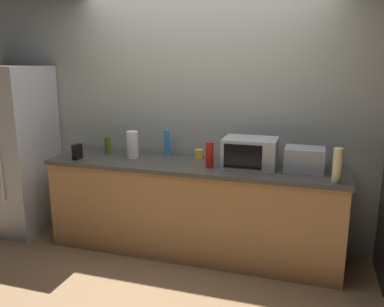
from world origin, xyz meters
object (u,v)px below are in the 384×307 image
object	(u,v)px
refrigerator	(14,150)
microwave	(250,153)
bottle_hand_soap	(337,165)
toaster_oven	(304,159)
paper_towel_roll	(133,145)
bottle_hot_sauce	(210,155)
mug_yellow	(199,154)
bottle_spray_cleaner	(167,143)
bottle_olive_oil	(108,145)
cordless_phone	(77,152)

from	to	relation	value
refrigerator	microwave	world-z (taller)	refrigerator
bottle_hand_soap	toaster_oven	bearing A→B (deg)	133.75
paper_towel_roll	bottle_hot_sauce	xyz separation A→B (m)	(0.83, -0.13, -0.02)
paper_towel_roll	bottle_hot_sauce	distance (m)	0.84
microwave	refrigerator	bearing A→B (deg)	-178.94
toaster_oven	bottle_hand_soap	distance (m)	0.38
refrigerator	toaster_oven	xyz separation A→B (m)	(3.07, 0.06, 0.10)
microwave	toaster_oven	size ratio (longest dim) A/B	1.41
mug_yellow	microwave	bearing A→B (deg)	-19.09
bottle_spray_cleaner	mug_yellow	xyz separation A→B (m)	(0.34, -0.00, -0.09)
toaster_oven	bottle_olive_oil	bearing A→B (deg)	177.82
paper_towel_roll	bottle_hot_sauce	bearing A→B (deg)	-8.67
paper_towel_roll	bottle_spray_cleaner	xyz separation A→B (m)	(0.30, 0.18, -0.00)
bottle_hand_soap	mug_yellow	bearing A→B (deg)	160.76
paper_towel_roll	refrigerator	bearing A→B (deg)	-177.96
bottle_hot_sauce	bottle_olive_oil	bearing A→B (deg)	169.61
cordless_phone	bottle_hot_sauce	size ratio (longest dim) A/B	0.64
bottle_hot_sauce	toaster_oven	bearing A→B (deg)	9.38
microwave	toaster_oven	world-z (taller)	microwave
bottle_olive_oil	mug_yellow	distance (m)	0.97
toaster_oven	mug_yellow	xyz separation A→B (m)	(-1.02, 0.17, -0.06)
microwave	bottle_hand_soap	world-z (taller)	bottle_hand_soap
bottle_hot_sauce	mug_yellow	xyz separation A→B (m)	(-0.19, 0.31, -0.07)
microwave	bottle_olive_oil	world-z (taller)	microwave
bottle_olive_oil	bottle_spray_cleaner	xyz separation A→B (m)	(0.62, 0.10, 0.04)
paper_towel_roll	mug_yellow	world-z (taller)	paper_towel_roll
bottle_hot_sauce	bottle_hand_soap	distance (m)	1.10
toaster_oven	cordless_phone	xyz separation A→B (m)	(-2.16, -0.22, -0.03)
refrigerator	bottle_olive_oil	bearing A→B (deg)	7.14
mug_yellow	refrigerator	bearing A→B (deg)	-173.48
refrigerator	bottle_hand_soap	size ratio (longest dim) A/B	6.37
microwave	paper_towel_roll	distance (m)	1.18
cordless_phone	bottle_spray_cleaner	bearing A→B (deg)	28.62
bottle_hot_sauce	refrigerator	bearing A→B (deg)	178.04
cordless_phone	bottle_olive_oil	world-z (taller)	bottle_olive_oil
bottle_spray_cleaner	microwave	bearing A→B (deg)	-11.94
refrigerator	bottle_hot_sauce	distance (m)	2.25
microwave	bottle_hot_sauce	world-z (taller)	microwave
refrigerator	toaster_oven	size ratio (longest dim) A/B	5.29
bottle_hand_soap	mug_yellow	xyz separation A→B (m)	(-1.28, 0.45, -0.10)
paper_towel_roll	bottle_spray_cleaner	distance (m)	0.35
bottle_spray_cleaner	cordless_phone	bearing A→B (deg)	-153.65
bottle_hand_soap	bottle_spray_cleaner	distance (m)	1.68
bottle_hot_sauce	bottle_spray_cleaner	world-z (taller)	bottle_spray_cleaner
refrigerator	microwave	size ratio (longest dim) A/B	3.75
microwave	mug_yellow	bearing A→B (deg)	160.91
microwave	bottle_hot_sauce	distance (m)	0.37
bottle_hot_sauce	bottle_hand_soap	xyz separation A→B (m)	(1.09, -0.13, 0.02)
refrigerator	bottle_spray_cleaner	size ratio (longest dim) A/B	6.75
bottle_hand_soap	bottle_spray_cleaner	world-z (taller)	bottle_hand_soap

